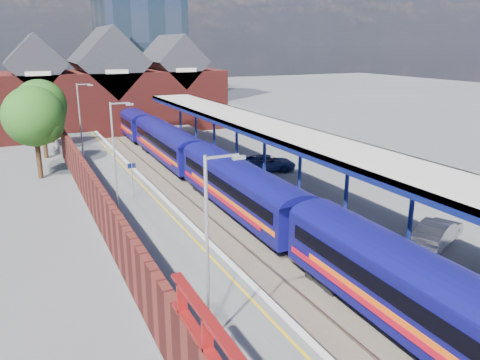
% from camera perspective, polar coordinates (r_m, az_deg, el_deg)
% --- Properties ---
extents(ground, '(240.00, 240.00, 0.00)m').
position_cam_1_polar(ground, '(41.18, -7.90, -0.08)').
color(ground, '#5B5B5E').
rests_on(ground, ground).
extents(ballast_bed, '(6.00, 76.00, 0.06)m').
position_cam_1_polar(ballast_bed, '(32.25, -2.37, -4.52)').
color(ballast_bed, '#473D33').
rests_on(ballast_bed, ground).
extents(rails, '(4.51, 76.00, 0.14)m').
position_cam_1_polar(rails, '(32.22, -2.37, -4.37)').
color(rails, slate).
rests_on(rails, ground).
extents(left_platform, '(5.00, 76.00, 1.00)m').
position_cam_1_polar(left_platform, '(30.49, -11.95, -5.19)').
color(left_platform, '#565659').
rests_on(left_platform, ground).
extents(right_platform, '(6.00, 76.00, 1.00)m').
position_cam_1_polar(right_platform, '(34.75, 6.75, -2.25)').
color(right_platform, '#565659').
rests_on(right_platform, ground).
extents(coping_left, '(0.30, 76.00, 0.05)m').
position_cam_1_polar(coping_left, '(30.88, -7.77, -3.66)').
color(coping_left, silver).
rests_on(coping_left, left_platform).
extents(coping_right, '(0.30, 76.00, 0.05)m').
position_cam_1_polar(coping_right, '(33.21, 2.61, -2.08)').
color(coping_right, silver).
rests_on(coping_right, right_platform).
extents(yellow_line, '(0.14, 76.00, 0.01)m').
position_cam_1_polar(yellow_line, '(30.72, -8.84, -3.84)').
color(yellow_line, yellow).
rests_on(yellow_line, left_platform).
extents(train, '(3.06, 65.94, 3.45)m').
position_cam_1_polar(train, '(39.54, -5.19, 2.51)').
color(train, '#0E0D5B').
rests_on(train, ground).
extents(canopy, '(4.50, 52.00, 4.48)m').
position_cam_1_polar(canopy, '(34.93, 4.57, 5.95)').
color(canopy, navy).
rests_on(canopy, right_platform).
extents(lamp_post_b, '(1.48, 0.18, 7.00)m').
position_cam_1_polar(lamp_post_b, '(16.14, -3.59, -7.38)').
color(lamp_post_b, '#A5A8AA').
rests_on(lamp_post_b, left_platform).
extents(lamp_post_c, '(1.48, 0.18, 7.00)m').
position_cam_1_polar(lamp_post_c, '(30.92, -14.89, 3.63)').
color(lamp_post_c, '#A5A8AA').
rests_on(lamp_post_c, left_platform).
extents(lamp_post_d, '(1.48, 0.18, 7.00)m').
position_cam_1_polar(lamp_post_d, '(46.52, -18.79, 7.39)').
color(lamp_post_d, '#A5A8AA').
rests_on(lamp_post_d, left_platform).
extents(platform_sign, '(0.55, 0.08, 2.50)m').
position_cam_1_polar(platform_sign, '(33.63, -13.01, 0.70)').
color(platform_sign, '#A5A8AA').
rests_on(platform_sign, left_platform).
extents(brick_wall, '(0.35, 50.00, 3.86)m').
position_cam_1_polar(brick_wall, '(23.40, -14.54, -6.93)').
color(brick_wall, '#5B1B18').
rests_on(brick_wall, left_platform).
extents(station_building, '(30.00, 12.12, 13.78)m').
position_cam_1_polar(station_building, '(67.07, -15.64, 10.50)').
color(station_building, '#5B1B18').
rests_on(station_building, ground).
extents(tree_near, '(5.20, 5.20, 8.10)m').
position_cam_1_polar(tree_near, '(44.09, -23.63, 6.93)').
color(tree_near, '#382314').
rests_on(tree_near, ground).
extents(tree_far, '(5.20, 5.20, 8.10)m').
position_cam_1_polar(tree_far, '(52.06, -22.97, 8.23)').
color(tree_far, '#382314').
rests_on(tree_far, ground).
extents(parked_car_silver, '(4.40, 2.98, 1.37)m').
position_cam_1_polar(parked_car_silver, '(27.64, 22.98, -5.81)').
color(parked_car_silver, silver).
rests_on(parked_car_silver, right_platform).
extents(parked_car_blue, '(5.24, 3.98, 1.32)m').
position_cam_1_polar(parked_car_blue, '(40.20, 3.44, 2.10)').
color(parked_car_blue, navy).
rests_on(parked_car_blue, right_platform).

